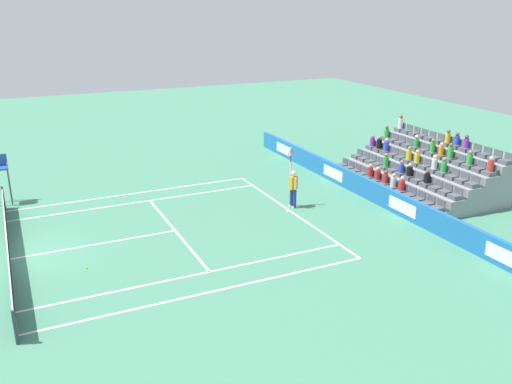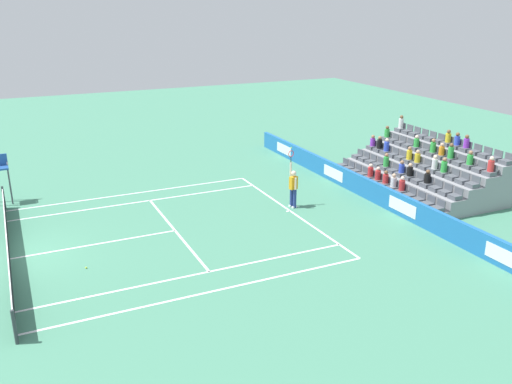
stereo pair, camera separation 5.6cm
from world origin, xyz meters
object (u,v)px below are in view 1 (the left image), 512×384
(tennis_net, at_px, (8,247))
(umpire_chair, at_px, (1,172))
(tennis_player, at_px, (293,187))
(loose_tennis_ball, at_px, (86,268))

(tennis_net, bearing_deg, umpire_chair, -0.36)
(tennis_net, xyz_separation_m, tennis_player, (0.39, -12.24, 0.50))
(tennis_player, bearing_deg, tennis_net, 91.82)
(umpire_chair, relative_size, loose_tennis_ball, 34.41)
(tennis_player, bearing_deg, loose_tennis_ball, 103.77)
(loose_tennis_ball, bearing_deg, umpire_chair, 15.46)
(tennis_net, relative_size, tennis_player, 4.19)
(tennis_player, xyz_separation_m, loose_tennis_ball, (-2.40, 9.78, -0.96))
(umpire_chair, bearing_deg, loose_tennis_ball, -164.54)
(tennis_player, relative_size, loose_tennis_ball, 41.97)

